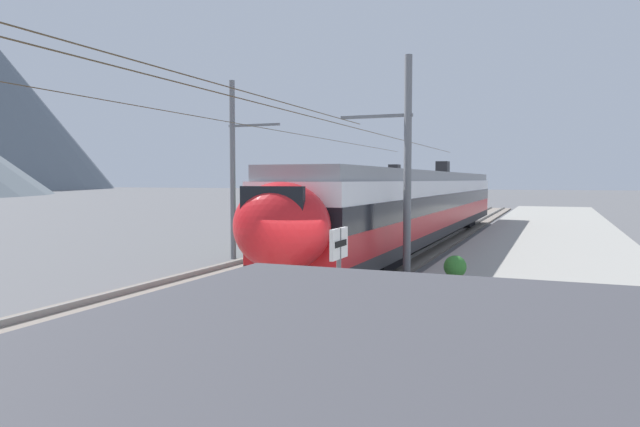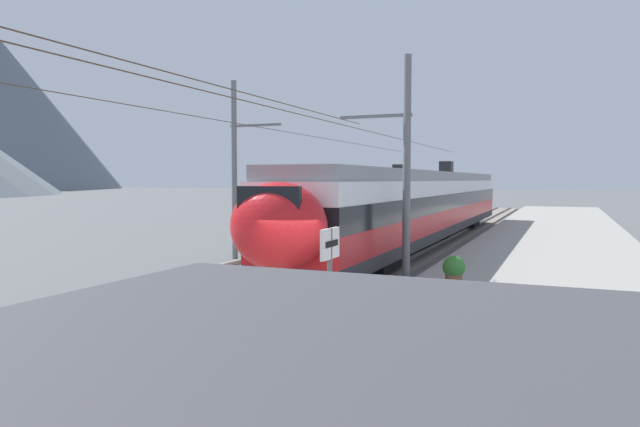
# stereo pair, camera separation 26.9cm
# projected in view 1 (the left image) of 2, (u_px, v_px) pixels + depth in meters

# --- Properties ---
(ground_plane) EXTENTS (400.00, 400.00, 0.00)m
(ground_plane) POSITION_uv_depth(u_px,v_px,m) (298.00, 336.00, 12.85)
(ground_plane) COLOR #565659
(platform_slab) EXTENTS (120.00, 7.71, 0.39)m
(platform_slab) POSITION_uv_depth(u_px,v_px,m) (542.00, 353.00, 10.95)
(platform_slab) COLOR gray
(platform_slab) RESTS_ON ground
(track_near) EXTENTS (120.00, 3.00, 0.28)m
(track_near) POSITION_uv_depth(u_px,v_px,m) (253.00, 328.00, 13.28)
(track_near) COLOR slate
(track_near) RESTS_ON ground
(track_far) EXTENTS (120.00, 3.00, 0.28)m
(track_far) POSITION_uv_depth(u_px,v_px,m) (98.00, 311.00, 14.97)
(track_far) COLOR slate
(track_far) RESTS_ON ground
(train_near_platform) EXTENTS (34.73, 2.86, 4.27)m
(train_near_platform) POSITION_uv_depth(u_px,v_px,m) (423.00, 203.00, 29.90)
(train_near_platform) COLOR #2D2D30
(train_near_platform) RESTS_ON track_near
(train_far_track) EXTENTS (28.61, 2.87, 4.27)m
(train_far_track) POSITION_uv_depth(u_px,v_px,m) (376.00, 199.00, 37.84)
(train_far_track) COLOR #2D2D30
(train_far_track) RESTS_ON track_far
(catenary_mast_mid) EXTENTS (39.85, 2.35, 7.30)m
(catenary_mast_mid) POSITION_uv_depth(u_px,v_px,m) (403.00, 168.00, 18.16)
(catenary_mast_mid) COLOR slate
(catenary_mast_mid) RESTS_ON ground
(catenary_mast_far_side) EXTENTS (39.85, 2.42, 7.71)m
(catenary_mast_far_side) POSITION_uv_depth(u_px,v_px,m) (236.00, 166.00, 25.09)
(catenary_mast_far_side) COLOR slate
(catenary_mast_far_side) RESTS_ON ground
(platform_sign) EXTENTS (0.70, 0.08, 2.28)m
(platform_sign) POSITION_uv_depth(u_px,v_px,m) (339.00, 265.00, 9.46)
(platform_sign) COLOR #59595B
(platform_sign) RESTS_ON platform_slab
(passenger_walking) EXTENTS (0.53, 0.22, 1.69)m
(passenger_walking) POSITION_uv_depth(u_px,v_px,m) (358.00, 381.00, 6.11)
(passenger_walking) COLOR #383842
(passenger_walking) RESTS_ON platform_slab
(handbag_beside_passenger) EXTENTS (0.32, 0.18, 0.42)m
(handbag_beside_passenger) POSITION_uv_depth(u_px,v_px,m) (388.00, 424.00, 6.95)
(handbag_beside_passenger) COLOR #472D1E
(handbag_beside_passenger) RESTS_ON platform_slab
(handbag_near_sign) EXTENTS (0.32, 0.18, 0.38)m
(handbag_near_sign) POSITION_uv_depth(u_px,v_px,m) (374.00, 349.00, 10.11)
(handbag_near_sign) COLOR black
(handbag_near_sign) RESTS_ON platform_slab
(potted_plant_platform_edge) EXTENTS (0.66, 0.66, 0.87)m
(potted_plant_platform_edge) POSITION_uv_depth(u_px,v_px,m) (455.00, 269.00, 16.88)
(potted_plant_platform_edge) COLOR brown
(potted_plant_platform_edge) RESTS_ON platform_slab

